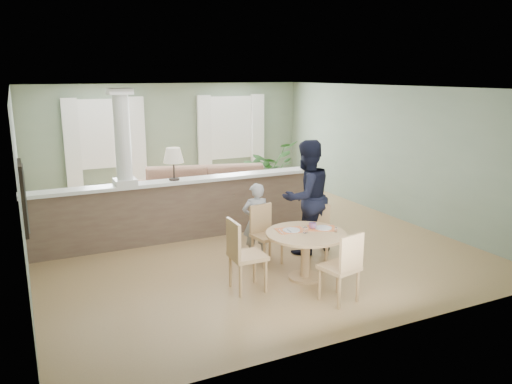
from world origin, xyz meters
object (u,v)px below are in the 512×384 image
houseplant (269,171)px  chair_near (344,265)px  chair_side (242,252)px  chair_far_boy (265,231)px  man_person (306,197)px  chair_far_man (318,229)px  sofa (208,192)px  child_person (256,221)px  dining_table (306,242)px

houseplant → chair_near: bearing=-107.0°
houseplant → chair_near: size_ratio=1.45×
houseplant → chair_side: (-2.64, -4.37, -0.14)m
chair_far_boy → man_person: (0.82, 0.11, 0.44)m
chair_far_man → chair_side: (-1.63, -0.66, 0.08)m
chair_far_boy → chair_side: chair_side is taller
sofa → chair_side: bearing=-89.1°
chair_far_boy → chair_side: (-0.77, -0.85, 0.06)m
chair_side → man_person: (1.59, 0.96, 0.39)m
chair_far_boy → child_person: (-0.04, 0.24, 0.11)m
dining_table → chair_side: 1.01m
chair_side → dining_table: bearing=-88.7°
sofa → dining_table: (0.08, -3.85, 0.07)m
man_person → dining_table: bearing=49.8°
chair_far_man → chair_side: chair_side is taller
chair_near → child_person: 2.03m
child_person → chair_side: bearing=65.5°
sofa → child_person: child_person is taller
chair_far_man → man_person: size_ratio=0.46×
chair_side → child_person: (0.73, 1.09, 0.06)m
chair_far_man → chair_near: 1.69m
sofa → houseplant: bearing=31.3°
houseplant → man_person: (-1.06, -3.42, 0.25)m
chair_far_man → chair_near: chair_near is taller
sofa → chair_far_boy: 3.00m
sofa → chair_far_boy: sofa is taller
chair_far_boy → chair_near: bearing=-88.9°
dining_table → chair_far_man: chair_far_man is taller
houseplant → chair_side: houseplant is taller
chair_side → sofa: bearing=-12.1°
sofa → houseplant: 1.81m
dining_table → sofa: bearing=91.3°
child_person → man_person: 0.93m
dining_table → chair_near: (0.02, -0.91, -0.03)m
sofa → chair_far_man: (0.71, -3.19, -0.01)m
sofa → man_person: man_person is taller
dining_table → chair_near: chair_near is taller
chair_far_man → chair_near: bearing=-74.5°
chair_far_boy → child_person: bearing=91.0°
chair_far_boy → chair_far_man: (0.87, -0.19, -0.03)m
sofa → chair_far_man: 3.26m
child_person → chair_far_boy: bearing=107.7°
chair_far_man → chair_side: bearing=-121.3°
chair_side → child_person: 1.31m
chair_near → chair_side: bearing=-53.8°
chair_near → man_person: size_ratio=0.51×
chair_far_boy → chair_side: bearing=-139.4°
chair_far_boy → child_person: 0.27m
dining_table → child_person: (-0.28, 1.09, 0.06)m
houseplant → man_person: bearing=-107.2°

